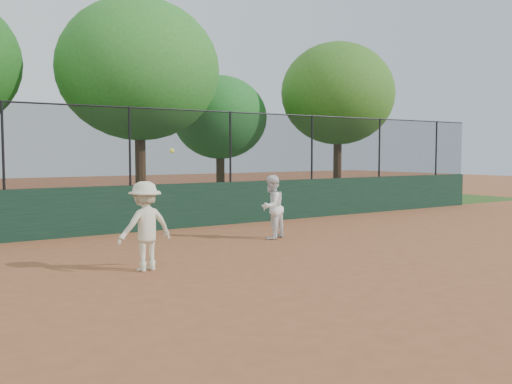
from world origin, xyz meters
TOP-DOWN VIEW (x-y plane):
  - ground at (0.00, 0.00)m, footprint 80.00×80.00m
  - back_wall at (0.00, 6.00)m, footprint 26.00×0.20m
  - grass_strip at (0.00, 12.00)m, footprint 36.00×12.00m
  - player_second at (1.82, 3.06)m, footprint 0.90×0.82m
  - player_main at (-2.10, 1.34)m, footprint 1.05×0.67m
  - fence_assembly at (-0.03, 6.00)m, footprint 26.00×0.06m
  - tree_2 at (1.67, 10.51)m, footprint 5.53×5.03m
  - tree_3 at (6.17, 12.77)m, footprint 4.01×3.65m
  - tree_4 at (10.76, 10.59)m, footprint 5.05×4.59m

SIDE VIEW (x-z plane):
  - ground at x=0.00m, z-range 0.00..0.00m
  - grass_strip at x=0.00m, z-range 0.00..0.01m
  - back_wall at x=0.00m, z-range 0.00..1.20m
  - player_second at x=1.82m, z-range 0.00..1.51m
  - player_main at x=-2.10m, z-range -0.28..1.83m
  - fence_assembly at x=-0.03m, z-range 1.24..3.24m
  - tree_3 at x=6.17m, z-range 0.87..6.10m
  - tree_4 at x=10.76m, z-range 1.18..7.91m
  - tree_2 at x=1.67m, z-range 1.21..8.43m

